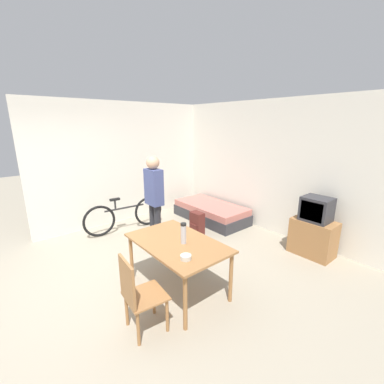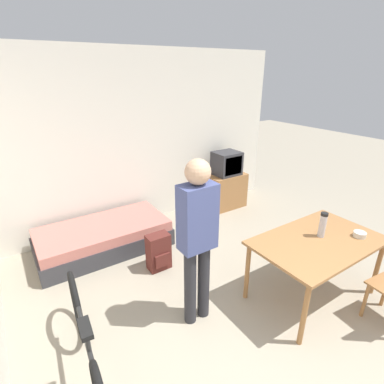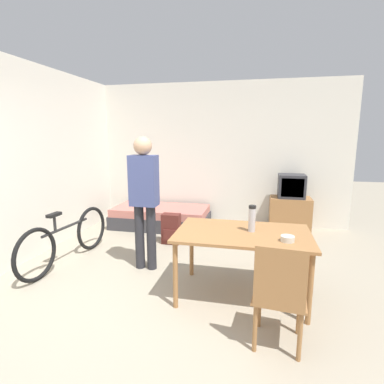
{
  "view_description": "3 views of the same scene",
  "coord_description": "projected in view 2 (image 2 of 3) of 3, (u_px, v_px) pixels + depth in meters",
  "views": [
    {
      "loc": [
        3.33,
        -1.02,
        2.24
      ],
      "look_at": [
        -0.02,
        1.77,
        1.06
      ],
      "focal_mm": 24.0,
      "sensor_mm": 36.0,
      "label": 1
    },
    {
      "loc": [
        -1.78,
        -0.73,
        2.38
      ],
      "look_at": [
        0.06,
        2.08,
        1.0
      ],
      "focal_mm": 28.0,
      "sensor_mm": 36.0,
      "label": 2
    },
    {
      "loc": [
        0.95,
        -2.21,
        1.71
      ],
      "look_at": [
        0.06,
        1.79,
        0.93
      ],
      "focal_mm": 28.0,
      "sensor_mm": 36.0,
      "label": 3
    }
  ],
  "objects": [
    {
      "name": "daybed",
      "position": [
        104.0,
        237.0,
        4.22
      ],
      "size": [
        1.79,
        0.89,
        0.38
      ],
      "color": "#333338",
      "rests_on": "ground_plane"
    },
    {
      "name": "dining_table",
      "position": [
        317.0,
        246.0,
        3.17
      ],
      "size": [
        1.38,
        0.86,
        0.72
      ],
      "color": "#9E6B3D",
      "rests_on": "ground_plane"
    },
    {
      "name": "wall_back",
      "position": [
        136.0,
        142.0,
        4.62
      ],
      "size": [
        5.23,
        0.06,
        2.7
      ],
      "color": "silver",
      "rests_on": "ground_plane"
    },
    {
      "name": "tv",
      "position": [
        226.0,
        183.0,
        5.46
      ],
      "size": [
        0.7,
        0.44,
        1.04
      ],
      "color": "#9E6B3D",
      "rests_on": "ground_plane"
    },
    {
      "name": "bicycle",
      "position": [
        87.0,
        348.0,
        2.37
      ],
      "size": [
        0.2,
        1.73,
        0.74
      ],
      "color": "black",
      "rests_on": "ground_plane"
    },
    {
      "name": "mate_bowl",
      "position": [
        360.0,
        234.0,
        3.2
      ],
      "size": [
        0.13,
        0.13,
        0.05
      ],
      "color": "beige",
      "rests_on": "dining_table"
    },
    {
      "name": "thermos_flask",
      "position": [
        323.0,
        224.0,
        3.16
      ],
      "size": [
        0.08,
        0.08,
        0.28
      ],
      "color": "#B7B7BC",
      "rests_on": "dining_table"
    },
    {
      "name": "backpack",
      "position": [
        159.0,
        252.0,
        3.79
      ],
      "size": [
        0.28,
        0.21,
        0.48
      ],
      "color": "#56231E",
      "rests_on": "ground_plane"
    },
    {
      "name": "person_standing",
      "position": [
        197.0,
        233.0,
        2.74
      ],
      "size": [
        0.34,
        0.23,
        1.7
      ],
      "color": "#28282D",
      "rests_on": "ground_plane"
    }
  ]
}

